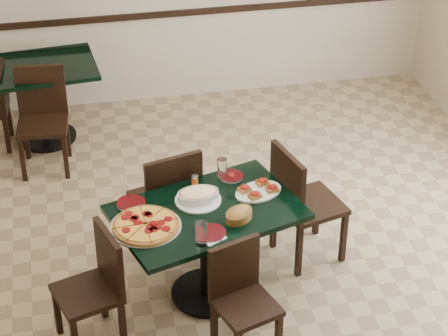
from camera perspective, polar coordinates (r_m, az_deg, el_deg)
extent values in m
plane|color=#8F7952|center=(6.68, 0.76, -6.17)|extent=(5.50, 5.50, 0.00)
cube|color=black|center=(8.55, -3.05, 10.05)|extent=(5.00, 0.03, 0.06)
cube|color=black|center=(5.94, -1.13, -2.91)|extent=(1.42, 1.13, 0.04)
cylinder|color=black|center=(6.17, -1.09, -5.74)|extent=(0.11, 0.11, 0.71)
cylinder|color=black|center=(6.39, -1.06, -8.13)|extent=(0.53, 0.53, 0.03)
cube|color=black|center=(8.02, -12.06, 6.41)|extent=(1.09, 0.83, 0.04)
cylinder|color=black|center=(8.19, -11.77, 4.06)|extent=(0.11, 0.11, 0.71)
cylinder|color=black|center=(8.35, -11.51, 2.02)|extent=(0.56, 0.56, 0.03)
cube|color=black|center=(6.56, -3.91, -2.12)|extent=(0.54, 0.54, 0.04)
cube|color=black|center=(6.26, -3.28, -1.15)|extent=(0.43, 0.15, 0.47)
cube|color=black|center=(6.90, -3.01, -2.52)|extent=(0.05, 0.05, 0.43)
cube|color=black|center=(6.62, -1.68, -4.22)|extent=(0.05, 0.05, 0.43)
cube|color=black|center=(6.79, -5.94, -3.33)|extent=(0.05, 0.05, 0.43)
cube|color=black|center=(6.50, -4.72, -5.10)|extent=(0.05, 0.05, 0.43)
cube|color=black|center=(5.73, 1.48, -9.05)|extent=(0.47, 0.47, 0.04)
cube|color=black|center=(5.69, 0.64, -6.46)|extent=(0.36, 0.16, 0.40)
cube|color=black|center=(5.90, -0.65, -10.12)|extent=(0.05, 0.05, 0.36)
cube|color=black|center=(5.83, 3.58, -10.85)|extent=(0.05, 0.05, 0.36)
cube|color=black|center=(6.02, 1.95, -9.11)|extent=(0.05, 0.05, 0.36)
cube|color=black|center=(6.52, 5.62, -2.39)|extent=(0.55, 0.55, 0.04)
cube|color=black|center=(6.28, 4.16, -0.94)|extent=(0.15, 0.44, 0.48)
cube|color=black|center=(6.62, 7.81, -4.51)|extent=(0.05, 0.05, 0.44)
cube|color=black|center=(6.45, 4.91, -5.46)|extent=(0.05, 0.05, 0.44)
cube|color=black|center=(6.87, 6.07, -2.78)|extent=(0.05, 0.05, 0.44)
cube|color=black|center=(6.71, 3.25, -3.64)|extent=(0.05, 0.05, 0.44)
cube|color=black|center=(5.85, -8.94, -8.13)|extent=(0.50, 0.50, 0.04)
cube|color=black|center=(5.75, -7.50, -5.86)|extent=(0.16, 0.39, 0.42)
cube|color=black|center=(6.08, -10.84, -9.19)|extent=(0.05, 0.05, 0.38)
cube|color=black|center=(6.15, -7.90, -8.25)|extent=(0.05, 0.05, 0.38)
cube|color=black|center=(5.91, -6.64, -10.13)|extent=(0.05, 0.05, 0.38)
cube|color=black|center=(7.69, -11.76, 2.76)|extent=(0.46, 0.46, 0.04)
cube|color=black|center=(7.74, -11.87, 5.06)|extent=(0.43, 0.08, 0.46)
cube|color=black|center=(7.67, -13.02, 0.52)|extent=(0.04, 0.04, 0.42)
cube|color=black|center=(7.98, -12.80, 1.91)|extent=(0.04, 0.04, 0.42)
cube|color=black|center=(7.63, -10.30, 0.68)|extent=(0.04, 0.04, 0.42)
cube|color=black|center=(7.94, -10.19, 2.08)|extent=(0.04, 0.04, 0.42)
cube|color=black|center=(8.06, -14.24, 5.18)|extent=(0.06, 0.37, 0.40)
cube|color=black|center=(8.39, -13.85, 3.14)|extent=(0.04, 0.04, 0.36)
cube|color=black|center=(8.12, -13.99, 2.07)|extent=(0.04, 0.04, 0.36)
cylinder|color=silver|center=(5.79, -5.13, -3.84)|extent=(0.48, 0.48, 0.01)
cylinder|color=brown|center=(5.78, -5.14, -3.74)|extent=(0.44, 0.44, 0.02)
cylinder|color=gold|center=(5.77, -5.15, -3.66)|extent=(0.39, 0.39, 0.01)
cylinder|color=silver|center=(6.02, -1.71, -2.11)|extent=(0.32, 0.32, 0.01)
ellipsoid|color=beige|center=(5.98, -1.72, -1.61)|extent=(0.27, 0.19, 0.04)
ellipsoid|color=#976129|center=(5.81, 0.98, -2.92)|extent=(0.20, 0.18, 0.08)
cylinder|color=silver|center=(5.71, -0.87, -4.28)|extent=(0.20, 0.20, 0.01)
cylinder|color=#350305|center=(5.70, -0.87, -4.22)|extent=(0.20, 0.20, 0.00)
cylinder|color=silver|center=(6.26, 0.48, -0.55)|extent=(0.17, 0.17, 0.01)
cylinder|color=#350305|center=(6.26, 0.48, -0.50)|extent=(0.18, 0.18, 0.00)
ellipsoid|color=#900708|center=(6.26, 0.48, -0.47)|extent=(0.05, 0.05, 0.02)
cylinder|color=silver|center=(6.02, -6.09, -2.31)|extent=(0.20, 0.20, 0.01)
cylinder|color=#350305|center=(6.01, -6.10, -2.26)|extent=(0.20, 0.20, 0.00)
cube|color=white|center=(5.68, -0.81, -4.52)|extent=(0.19, 0.19, 0.00)
cube|color=silver|center=(5.68, -0.61, -4.46)|extent=(0.07, 0.13, 0.00)
cylinder|color=white|center=(6.22, -0.13, -0.01)|extent=(0.07, 0.07, 0.15)
cylinder|color=white|center=(5.58, -1.48, -4.30)|extent=(0.08, 0.08, 0.17)
cylinder|color=#AE4912|center=(6.15, -1.92, -0.87)|extent=(0.05, 0.05, 0.08)
cylinder|color=silver|center=(6.13, -1.93, -0.55)|extent=(0.05, 0.05, 0.01)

